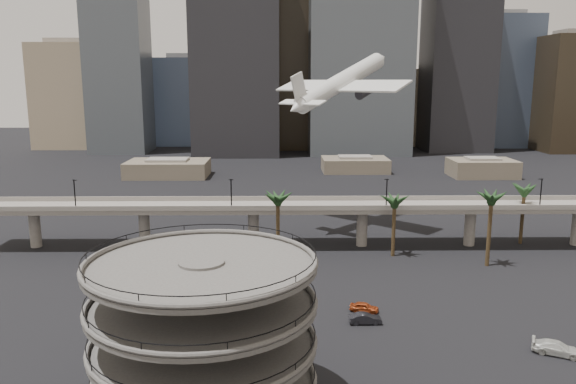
{
  "coord_description": "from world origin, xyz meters",
  "views": [
    {
      "loc": [
        -5.46,
        -54.89,
        33.05
      ],
      "look_at": [
        -4.37,
        28.0,
        16.55
      ],
      "focal_mm": 35.0,
      "sensor_mm": 36.0,
      "label": 1
    }
  ],
  "objects_px": {
    "overpass": "(308,211)",
    "car_c": "(557,348)",
    "parking_ramp": "(203,324)",
    "airborne_jet": "(342,82)",
    "car_a": "(364,307)",
    "car_b": "(365,319)"
  },
  "relations": [
    {
      "from": "overpass",
      "to": "car_c",
      "type": "distance_m",
      "value": 54.98
    },
    {
      "from": "airborne_jet",
      "to": "car_b",
      "type": "distance_m",
      "value": 63.91
    },
    {
      "from": "overpass",
      "to": "airborne_jet",
      "type": "relative_size",
      "value": 4.33
    },
    {
      "from": "airborne_jet",
      "to": "car_c",
      "type": "distance_m",
      "value": 74.71
    },
    {
      "from": "overpass",
      "to": "car_c",
      "type": "relative_size",
      "value": 22.71
    },
    {
      "from": "parking_ramp",
      "to": "overpass",
      "type": "distance_m",
      "value": 60.46
    },
    {
      "from": "car_a",
      "to": "car_c",
      "type": "bearing_deg",
      "value": -104.06
    },
    {
      "from": "car_b",
      "to": "parking_ramp",
      "type": "bearing_deg",
      "value": 136.85
    },
    {
      "from": "airborne_jet",
      "to": "car_b",
      "type": "xyz_separation_m",
      "value": [
        -2.04,
        -55.34,
        -31.9
      ]
    },
    {
      "from": "car_a",
      "to": "car_c",
      "type": "xyz_separation_m",
      "value": [
        21.75,
        -13.23,
        0.12
      ]
    },
    {
      "from": "parking_ramp",
      "to": "airborne_jet",
      "type": "distance_m",
      "value": 82.96
    },
    {
      "from": "parking_ramp",
      "to": "car_a",
      "type": "distance_m",
      "value": 33.53
    },
    {
      "from": "parking_ramp",
      "to": "car_a",
      "type": "bearing_deg",
      "value": 52.5
    },
    {
      "from": "parking_ramp",
      "to": "overpass",
      "type": "bearing_deg",
      "value": 77.57
    },
    {
      "from": "overpass",
      "to": "parking_ramp",
      "type": "bearing_deg",
      "value": -102.43
    },
    {
      "from": "overpass",
      "to": "car_a",
      "type": "bearing_deg",
      "value": -78.75
    },
    {
      "from": "car_a",
      "to": "overpass",
      "type": "bearing_deg",
      "value": 28.51
    },
    {
      "from": "parking_ramp",
      "to": "car_a",
      "type": "xyz_separation_m",
      "value": [
        19.64,
        25.6,
        -9.12
      ]
    },
    {
      "from": "car_b",
      "to": "car_c",
      "type": "height_order",
      "value": "car_c"
    },
    {
      "from": "airborne_jet",
      "to": "car_c",
      "type": "bearing_deg",
      "value": -120.87
    },
    {
      "from": "airborne_jet",
      "to": "car_b",
      "type": "bearing_deg",
      "value": -140.32
    },
    {
      "from": "car_b",
      "to": "car_c",
      "type": "xyz_separation_m",
      "value": [
        22.19,
        -9.18,
        0.09
      ]
    }
  ]
}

